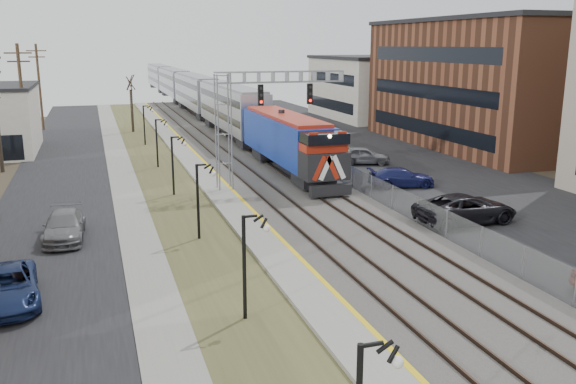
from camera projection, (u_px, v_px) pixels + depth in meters
name	position (u px, v px, depth m)	size (l,w,h in m)	color
street_west	(60.00, 181.00, 45.26)	(7.00, 120.00, 0.04)	black
sidewalk	(123.00, 177.00, 46.59)	(2.00, 120.00, 0.08)	gray
grass_median	(162.00, 174.00, 47.49)	(4.00, 120.00, 0.06)	#464726
platform	(200.00, 171.00, 48.36)	(2.00, 120.00, 0.24)	gray
ballast_bed	(261.00, 167.00, 49.84)	(8.00, 120.00, 0.20)	#595651
parking_lot	(393.00, 160.00, 53.42)	(16.00, 120.00, 0.04)	black
platform_edge	(211.00, 169.00, 48.59)	(0.24, 120.00, 0.01)	gold
track_near	(237.00, 167.00, 49.21)	(1.58, 120.00, 0.15)	#2D2119
track_far	(279.00, 164.00, 50.25)	(1.58, 120.00, 0.15)	#2D2119
train	(192.00, 93.00, 90.64)	(3.00, 108.65, 5.33)	#13309C
signal_gantry	(248.00, 110.00, 41.24)	(9.00, 1.07, 8.15)	gray
lampposts	(197.00, 201.00, 31.55)	(0.14, 62.14, 4.00)	black
fence	(309.00, 156.00, 50.92)	(0.04, 120.00, 1.60)	gray
buildings_east	(562.00, 87.00, 52.56)	(16.00, 76.00, 15.00)	#A19482
bare_trees	(43.00, 138.00, 47.91)	(12.30, 42.30, 5.95)	#382D23
car_lot_c	(465.00, 209.00, 34.46)	(2.73, 5.93, 1.65)	black
car_lot_d	(401.00, 178.00, 43.23)	(1.91, 4.70, 1.37)	#161A4E
car_lot_e	(364.00, 156.00, 51.43)	(1.76, 4.37, 1.49)	slate
car_lot_f	(337.00, 152.00, 53.30)	(1.57, 4.50, 1.48)	#0B3820
car_street_a	(7.00, 288.00, 23.65)	(2.31, 5.01, 1.39)	#16244E
car_street_b	(64.00, 227.00, 31.54)	(1.97, 4.84, 1.40)	slate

